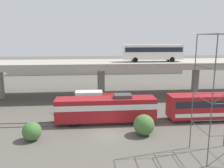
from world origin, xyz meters
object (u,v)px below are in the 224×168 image
scaffolding_tower (222,94)px  parked_car_4 (45,67)px  service_truck_west (94,99)px  parked_car_1 (106,66)px  parked_car_3 (157,65)px  train_locomotive (101,108)px  parked_car_2 (69,66)px  parked_car_5 (132,65)px  transit_bus_on_overpass (152,51)px  parked_car_0 (51,66)px  parked_car_6 (29,65)px

scaffolding_tower → parked_car_4: 65.11m
service_truck_west → parked_car_1: parked_car_1 is taller
service_truck_west → parked_car_3: 50.26m
train_locomotive → parked_car_2: size_ratio=3.55×
parked_car_1 → parked_car_5: 9.66m
train_locomotive → parked_car_5: 52.37m
train_locomotive → transit_bus_on_overpass: 19.60m
parked_car_0 → parked_car_1: same height
train_locomotive → scaffolding_tower: bearing=137.1°
service_truck_west → parked_car_1: bearing=83.5°
scaffolding_tower → parked_car_5: (1.66, 61.37, -4.25)m
transit_bus_on_overpass → parked_car_1: (-7.24, 33.72, -6.93)m
parked_car_2 → parked_car_0: bearing=-16.1°
parked_car_0 → parked_car_3: (38.13, -0.02, 0.00)m
parked_car_5 → scaffolding_tower: bearing=-91.6°
parked_car_2 → parked_car_4: bearing=13.7°
parked_car_2 → parked_car_6: 14.64m
scaffolding_tower → parked_car_0: (-27.01, 62.32, -4.25)m
transit_bus_on_overpass → service_truck_west: bearing=31.5°
scaffolding_tower → parked_car_2: scaffolding_tower is taller
parked_car_1 → parked_car_2: same height
parked_car_4 → parked_car_1: bearing=-178.8°
service_truck_west → scaffolding_tower: bearing=-55.3°
transit_bus_on_overpass → parked_car_2: (-19.96, 35.22, -6.93)m
parked_car_2 → parked_car_4: same height
service_truck_west → scaffolding_tower: (12.38, -17.87, 5.03)m
transit_bus_on_overpass → parked_car_6: bearing=-48.3°
parked_car_6 → scaffolding_tower: bearing=118.6°
scaffolding_tower → parked_car_6: size_ratio=2.69×
train_locomotive → parked_car_1: (3.82, 48.24, 0.22)m
parked_car_1 → parked_car_2: (-12.72, 1.49, -0.00)m
parked_car_1 → parked_car_5: same height
service_truck_west → train_locomotive: bearing=-83.1°
train_locomotive → parked_car_0: train_locomotive is taller
parked_car_5 → parked_car_6: (-36.35, 2.23, -0.00)m
transit_bus_on_overpass → train_locomotive: bearing=52.7°
service_truck_west → parked_car_4: bearing=111.4°
service_truck_west → parked_car_0: (-14.63, 44.44, 0.78)m
parked_car_4 → parked_car_0: bearing=-108.4°
transit_bus_on_overpass → parked_car_0: size_ratio=2.83×
parked_car_1 → parked_car_4: (-20.60, -0.43, -0.00)m
parked_car_4 → service_truck_west: bearing=111.4°
parked_car_6 → train_locomotive: bearing=113.7°
transit_bus_on_overpass → parked_car_0: transit_bus_on_overpass is taller
transit_bus_on_overpass → parked_car_5: 36.89m
parked_car_0 → parked_car_2: 6.88m
service_truck_west → parked_car_2: size_ratio=1.60×
transit_bus_on_overpass → parked_car_2: transit_bus_on_overpass is taller
parked_car_0 → parked_car_5: bearing=-1.9°
parked_car_4 → parked_car_6: bearing=-38.5°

